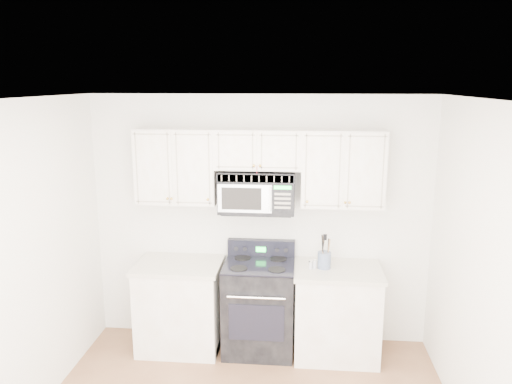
# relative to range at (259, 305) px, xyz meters

# --- Properties ---
(room) EXTENTS (3.51, 3.51, 2.61)m
(room) POSITION_rel_range_xyz_m (-0.02, -1.45, 0.82)
(room) COLOR #8E6443
(room) RESTS_ON ground
(base_cabinet_left) EXTENTS (0.86, 0.65, 0.92)m
(base_cabinet_left) POSITION_rel_range_xyz_m (-0.82, -0.02, -0.06)
(base_cabinet_left) COLOR white
(base_cabinet_left) RESTS_ON ground
(base_cabinet_right) EXTENTS (0.86, 0.65, 0.92)m
(base_cabinet_right) POSITION_rel_range_xyz_m (0.78, -0.02, -0.06)
(base_cabinet_right) COLOR white
(base_cabinet_right) RESTS_ON ground
(range) EXTENTS (0.70, 0.64, 1.11)m
(range) POSITION_rel_range_xyz_m (0.00, 0.00, 0.00)
(range) COLOR black
(range) RESTS_ON ground
(upper_cabinets) EXTENTS (2.44, 0.37, 0.75)m
(upper_cabinets) POSITION_rel_range_xyz_m (-0.02, 0.13, 1.45)
(upper_cabinets) COLOR white
(upper_cabinets) RESTS_ON ground
(microwave) EXTENTS (0.75, 0.42, 0.41)m
(microwave) POSITION_rel_range_xyz_m (-0.03, 0.10, 1.17)
(microwave) COLOR black
(microwave) RESTS_ON ground
(utensil_crock) EXTENTS (0.13, 0.13, 0.35)m
(utensil_crock) POSITION_rel_range_xyz_m (0.64, -0.02, 0.53)
(utensil_crock) COLOR slate
(utensil_crock) RESTS_ON base_cabinet_right
(shaker_salt) EXTENTS (0.04, 0.04, 0.09)m
(shaker_salt) POSITION_rel_range_xyz_m (0.51, -0.06, 0.48)
(shaker_salt) COLOR #B0B2BC
(shaker_salt) RESTS_ON base_cabinet_right
(shaker_pepper) EXTENTS (0.04, 0.04, 0.10)m
(shaker_pepper) POSITION_rel_range_xyz_m (0.55, -0.04, 0.48)
(shaker_pepper) COLOR #B0B2BC
(shaker_pepper) RESTS_ON base_cabinet_right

